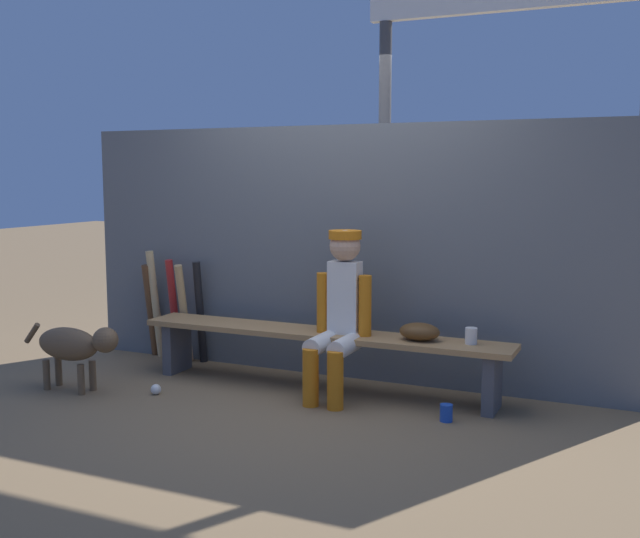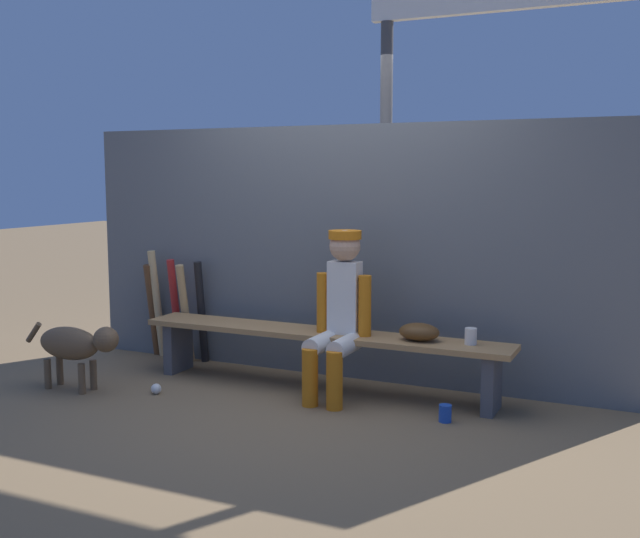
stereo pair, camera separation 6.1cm
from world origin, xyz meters
name	(u,v)px [view 2 (the right image)]	position (x,y,z in m)	size (l,w,h in m)	color
ground_plane	(320,389)	(0.00, 0.00, 0.00)	(30.00, 30.00, 0.00)	brown
chainlink_fence	(342,253)	(0.00, 0.40, 0.96)	(4.49, 0.03, 1.92)	#595E63
dugout_bench	(320,343)	(0.00, 0.00, 0.35)	(2.78, 0.36, 0.43)	#AD7F4C
player_seated	(339,309)	(0.19, -0.11, 0.63)	(0.41, 0.55, 1.17)	silver
baseball_glove	(419,332)	(0.74, 0.00, 0.49)	(0.28, 0.20, 0.12)	#593819
bat_aluminum_black	(201,312)	(-1.23, 0.31, 0.42)	(0.06, 0.06, 0.84)	black
bat_wood_tan	(185,314)	(-1.33, 0.24, 0.42)	(0.06, 0.06, 0.83)	tan
bat_aluminum_red	(176,309)	(-1.49, 0.31, 0.43)	(0.06, 0.06, 0.85)	#B22323
bat_wood_natural	(157,304)	(-1.67, 0.31, 0.46)	(0.06, 0.06, 0.92)	tan
bat_wood_dark	(152,310)	(-1.73, 0.32, 0.40)	(0.06, 0.06, 0.80)	brown
baseball	(156,389)	(-1.01, -0.59, 0.04)	(0.07, 0.07, 0.07)	white
cup_on_ground	(445,413)	(1.02, -0.32, 0.06)	(0.08, 0.08, 0.11)	#1E47AD
cup_on_bench	(471,336)	(1.09, 0.03, 0.49)	(0.08, 0.08, 0.11)	silver
scoreboard	(519,8)	(1.15, 1.01, 2.77)	(2.46, 0.27, 3.88)	#3F3F42
dog	(75,345)	(-1.59, -0.75, 0.34)	(0.84, 0.20, 0.49)	brown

